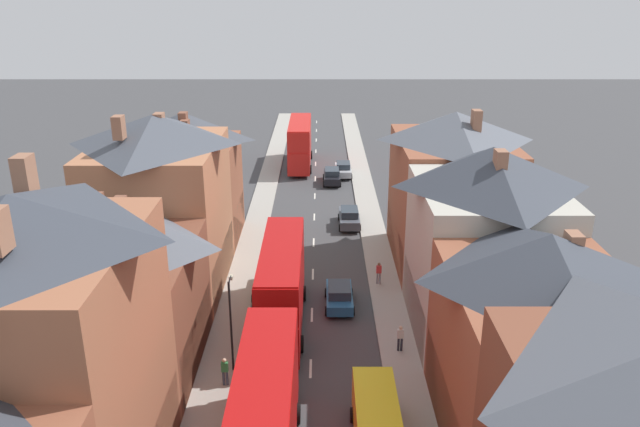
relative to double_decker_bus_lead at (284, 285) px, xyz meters
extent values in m
cube|color=#A8A399|center=(-3.29, 15.28, -2.75)|extent=(2.20, 104.00, 0.14)
cube|color=#A8A399|center=(6.91, 15.28, -2.75)|extent=(2.20, 104.00, 0.14)
cube|color=silver|center=(1.81, -4.72, -2.81)|extent=(0.14, 1.80, 0.01)
cube|color=silver|center=(1.81, 1.28, -2.81)|extent=(0.14, 1.80, 0.01)
cube|color=silver|center=(1.81, 7.28, -2.81)|extent=(0.14, 1.80, 0.01)
cube|color=silver|center=(1.81, 13.28, -2.81)|extent=(0.14, 1.80, 0.01)
cube|color=silver|center=(1.81, 19.28, -2.81)|extent=(0.14, 1.80, 0.01)
cube|color=silver|center=(1.81, 25.28, -2.81)|extent=(0.14, 1.80, 0.01)
cube|color=silver|center=(1.81, 31.28, -2.81)|extent=(0.14, 1.80, 0.01)
cube|color=silver|center=(1.81, 37.28, -2.81)|extent=(0.14, 1.80, 0.01)
cube|color=silver|center=(1.81, 43.28, -2.81)|extent=(0.14, 1.80, 0.01)
cube|color=silver|center=(1.81, 49.28, -2.81)|extent=(0.14, 1.80, 0.01)
cube|color=silver|center=(1.81, 55.28, -2.81)|extent=(0.14, 1.80, 0.01)
cube|color=silver|center=(1.81, 61.28, -2.81)|extent=(0.14, 1.80, 0.01)
cube|color=#A36042|center=(-8.39, -14.04, 2.97)|extent=(8.00, 9.78, 11.57)
pyramid|color=#383D47|center=(-8.39, -14.04, 9.64)|extent=(8.00, 9.78, 1.76)
cube|color=#99664C|center=(-8.89, -11.55, 10.43)|extent=(0.60, 0.90, 1.58)
cube|color=brown|center=(-8.39, -4.50, 0.73)|extent=(8.00, 9.30, 7.10)
cube|color=black|center=(-4.45, -4.50, -1.22)|extent=(0.12, 8.56, 3.20)
pyramid|color=#565B66|center=(-8.39, -4.50, 5.51)|extent=(8.00, 9.30, 2.46)
cube|color=brown|center=(-9.58, -2.92, 6.16)|extent=(0.60, 0.90, 1.31)
cube|color=brown|center=(-8.26, -3.22, 6.12)|extent=(0.60, 0.90, 1.21)
cube|color=#B2704C|center=(-8.39, 5.37, 2.34)|extent=(8.00, 10.43, 10.32)
cube|color=navy|center=(-4.45, 5.37, -1.22)|extent=(0.12, 9.60, 3.20)
pyramid|color=#474C56|center=(-8.39, 5.37, 8.47)|extent=(8.00, 10.43, 1.93)
cube|color=#99664C|center=(-9.76, 2.64, 9.17)|extent=(0.60, 0.90, 1.41)
cube|color=#99664C|center=(-8.09, 5.68, 8.96)|extent=(0.60, 0.90, 0.98)
cube|color=#935138|center=(-8.39, 14.15, 1.40)|extent=(8.00, 7.14, 8.44)
cube|color=#1E5133|center=(-4.45, 14.15, -1.22)|extent=(0.12, 6.56, 3.20)
pyramid|color=#474C56|center=(-8.39, 14.15, 6.73)|extent=(8.00, 7.14, 2.22)
cube|color=brown|center=(-7.85, 12.08, 7.21)|extent=(0.60, 0.90, 0.95)
cube|color=brown|center=(-8.11, 12.83, 7.42)|extent=(0.60, 0.90, 1.38)
cube|color=#935138|center=(12.01, -10.24, 1.23)|extent=(8.00, 9.94, 8.10)
cube|color=olive|center=(8.07, -10.24, -1.22)|extent=(0.12, 9.14, 3.20)
pyramid|color=#383D47|center=(12.01, -10.24, 6.40)|extent=(8.00, 9.94, 2.23)
cube|color=#99664C|center=(13.11, -9.86, 6.89)|extent=(0.60, 0.90, 0.99)
cube|color=#BCB7A8|center=(12.01, -0.54, 1.82)|extent=(8.00, 9.48, 9.28)
cube|color=olive|center=(8.07, -0.54, -1.22)|extent=(0.12, 8.72, 3.20)
pyramid|color=#383D47|center=(12.01, -0.54, 7.63)|extent=(8.00, 9.48, 2.32)
cube|color=#99664C|center=(11.98, -2.05, 8.30)|extent=(0.60, 0.90, 1.35)
cube|color=#935138|center=(12.01, 9.55, 1.98)|extent=(8.00, 10.69, 9.59)
cube|color=maroon|center=(8.07, 9.55, -1.22)|extent=(0.12, 9.84, 3.20)
pyramid|color=#565B66|center=(12.01, 9.55, 7.78)|extent=(8.00, 10.69, 2.02)
cube|color=#99664C|center=(13.03, 7.90, 8.50)|extent=(0.60, 0.90, 1.45)
cube|color=#B70F0F|center=(0.01, -0.02, -1.17)|extent=(2.44, 10.80, 2.50)
cube|color=#B70F0F|center=(0.01, -0.02, 1.23)|extent=(2.44, 10.58, 2.30)
cube|color=#B70F0F|center=(0.01, -0.02, 2.43)|extent=(2.39, 10.37, 0.10)
cube|color=#28333D|center=(0.01, 5.33, -0.97)|extent=(2.20, 0.10, 1.20)
cube|color=#28333D|center=(0.01, 5.33, 1.33)|extent=(2.20, 0.10, 1.10)
cube|color=#28333D|center=(-1.18, -0.02, -0.92)|extent=(0.06, 9.18, 0.90)
cube|color=#28333D|center=(-1.18, -0.02, 1.33)|extent=(0.06, 9.18, 0.90)
cube|color=yellow|center=(0.01, 5.33, 2.13)|extent=(1.34, 0.08, 0.32)
cylinder|color=black|center=(-1.21, 3.32, -2.32)|extent=(0.30, 1.00, 1.00)
cylinder|color=black|center=(1.23, 3.32, -2.32)|extent=(0.30, 1.00, 1.00)
cylinder|color=black|center=(-1.21, -2.99, -2.32)|extent=(0.30, 1.00, 1.00)
cylinder|color=black|center=(1.23, -2.99, -2.32)|extent=(0.30, 1.00, 1.00)
cube|color=red|center=(0.01, 36.20, -1.17)|extent=(2.44, 10.80, 2.50)
cube|color=red|center=(0.01, 36.20, 1.23)|extent=(2.44, 10.58, 2.30)
cube|color=red|center=(0.01, 36.20, 2.43)|extent=(2.39, 10.37, 0.10)
cube|color=#28333D|center=(0.01, 41.55, -0.97)|extent=(2.20, 0.10, 1.20)
cube|color=#28333D|center=(0.01, 41.55, 1.33)|extent=(2.20, 0.10, 1.10)
cube|color=#28333D|center=(-1.18, 36.20, -0.92)|extent=(0.06, 9.18, 0.90)
cube|color=#28333D|center=(-1.18, 36.20, 1.33)|extent=(0.06, 9.18, 0.90)
cube|color=yellow|center=(0.01, 41.55, 2.13)|extent=(1.34, 0.08, 0.32)
cylinder|color=black|center=(-1.21, 39.54, -2.32)|extent=(0.30, 1.00, 1.00)
cylinder|color=black|center=(1.23, 39.54, -2.32)|extent=(0.30, 1.00, 1.00)
cylinder|color=black|center=(-1.21, 33.23, -2.32)|extent=(0.30, 1.00, 1.00)
cylinder|color=black|center=(1.23, 33.23, -2.32)|extent=(0.30, 1.00, 1.00)
cube|color=#B70F0F|center=(0.01, -12.57, 1.23)|extent=(2.44, 10.58, 2.30)
cube|color=#B70F0F|center=(0.01, -12.57, 2.43)|extent=(2.39, 10.37, 0.10)
cube|color=#28333D|center=(0.01, -7.22, -0.97)|extent=(2.20, 0.10, 1.20)
cube|color=#28333D|center=(0.01, -7.22, 1.33)|extent=(2.20, 0.10, 1.10)
cube|color=#28333D|center=(-1.18, -12.57, 1.33)|extent=(0.06, 9.18, 0.90)
cube|color=yellow|center=(0.01, -7.22, 2.13)|extent=(1.34, 0.08, 0.32)
cylinder|color=black|center=(-1.21, -9.22, -2.32)|extent=(0.30, 1.00, 1.00)
cylinder|color=black|center=(1.23, -9.22, -2.32)|extent=(0.30, 1.00, 1.00)
cube|color=#B7BABF|center=(4.91, 32.31, -2.16)|extent=(1.70, 4.19, 0.69)
cube|color=#28333D|center=(4.91, 32.10, -1.52)|extent=(1.46, 2.09, 0.60)
cylinder|color=black|center=(4.06, 33.61, -2.51)|extent=(0.20, 0.62, 0.62)
cylinder|color=black|center=(5.76, 33.61, -2.51)|extent=(0.20, 0.62, 0.62)
cylinder|color=black|center=(4.06, 31.02, -2.51)|extent=(0.20, 0.62, 0.62)
cylinder|color=black|center=(5.76, 31.02, -2.51)|extent=(0.20, 0.62, 0.62)
cube|color=#4C515B|center=(4.91, 17.10, -2.13)|extent=(1.70, 4.29, 0.75)
cube|color=#28333D|center=(4.91, 16.89, -1.46)|extent=(1.46, 2.15, 0.60)
cylinder|color=black|center=(4.06, 18.43, -2.51)|extent=(0.20, 0.62, 0.62)
cylinder|color=black|center=(5.76, 18.43, -2.51)|extent=(0.20, 0.62, 0.62)
cylinder|color=black|center=(4.06, 15.77, -2.51)|extent=(0.20, 0.62, 0.62)
cylinder|color=black|center=(5.76, 15.77, -2.51)|extent=(0.20, 0.62, 0.62)
cube|color=black|center=(-1.29, 4.19, -2.14)|extent=(1.70, 4.19, 0.73)
cube|color=#28333D|center=(-1.29, 3.99, -1.47)|extent=(1.46, 2.09, 0.60)
cylinder|color=black|center=(-2.14, 5.49, -2.51)|extent=(0.20, 0.62, 0.62)
cylinder|color=black|center=(-0.44, 5.49, -2.51)|extent=(0.20, 0.62, 0.62)
cylinder|color=black|center=(-2.14, 2.90, -2.51)|extent=(0.20, 0.62, 0.62)
cylinder|color=black|center=(-0.44, 2.90, -2.51)|extent=(0.20, 0.62, 0.62)
cube|color=#236093|center=(3.61, 2.47, -2.17)|extent=(1.70, 4.10, 0.67)
cube|color=#28333D|center=(3.61, 2.27, -1.54)|extent=(1.46, 2.05, 0.60)
cylinder|color=black|center=(2.76, 3.74, -2.51)|extent=(0.20, 0.62, 0.62)
cylinder|color=black|center=(4.46, 3.74, -2.51)|extent=(0.20, 0.62, 0.62)
cylinder|color=black|center=(2.76, 1.20, -2.51)|extent=(0.20, 0.62, 0.62)
cylinder|color=black|center=(4.46, 1.20, -2.51)|extent=(0.20, 0.62, 0.62)
cube|color=black|center=(3.61, 29.65, -2.14)|extent=(1.70, 4.28, 0.74)
cube|color=#28333D|center=(3.61, 29.44, -1.47)|extent=(1.46, 2.14, 0.60)
cylinder|color=black|center=(2.76, 30.98, -2.51)|extent=(0.20, 0.62, 0.62)
cylinder|color=black|center=(4.46, 30.98, -2.51)|extent=(0.20, 0.62, 0.62)
cylinder|color=black|center=(2.76, 28.32, -2.51)|extent=(0.20, 0.62, 0.62)
cylinder|color=black|center=(4.46, 28.32, -2.51)|extent=(0.20, 0.62, 0.62)
cube|color=yellow|center=(4.91, -10.71, -1.46)|extent=(1.96, 5.20, 2.10)
cube|color=#28333D|center=(4.91, -8.16, -1.16)|extent=(1.76, 0.10, 0.90)
cylinder|color=black|center=(3.93, -9.15, -2.46)|extent=(0.24, 0.72, 0.72)
cylinder|color=black|center=(5.89, -9.15, -2.46)|extent=(0.24, 0.72, 0.72)
cylinder|color=#3D4256|center=(-2.75, -6.40, -2.26)|extent=(0.14, 0.14, 0.84)
cylinder|color=#3D4256|center=(-2.57, -6.40, -2.26)|extent=(0.14, 0.14, 0.84)
cube|color=#338447|center=(-2.66, -6.40, -1.57)|extent=(0.36, 0.22, 0.54)
sphere|color=beige|center=(-2.66, -6.40, -1.18)|extent=(0.22, 0.22, 0.22)
cylinder|color=#23232D|center=(6.87, -3.11, -2.26)|extent=(0.14, 0.14, 0.84)
cylinder|color=#23232D|center=(7.05, -3.11, -2.26)|extent=(0.14, 0.14, 0.84)
cube|color=silver|center=(6.96, -3.11, -1.57)|extent=(0.36, 0.22, 0.54)
sphere|color=beige|center=(6.96, -3.11, -1.18)|extent=(0.22, 0.22, 0.22)
cylinder|color=gray|center=(6.39, 5.48, -2.26)|extent=(0.14, 0.14, 0.84)
cylinder|color=gray|center=(6.57, 5.48, -2.26)|extent=(0.14, 0.14, 0.84)
cube|color=red|center=(6.48, 5.48, -1.57)|extent=(0.36, 0.22, 0.54)
sphere|color=brown|center=(6.48, 5.48, -1.18)|extent=(0.22, 0.22, 0.22)
cylinder|color=black|center=(-2.44, -5.02, -0.07)|extent=(0.12, 0.12, 5.50)
cylinder|color=black|center=(-2.44, -4.57, 2.58)|extent=(0.08, 0.90, 0.08)
cube|color=beige|center=(-2.44, -4.12, 2.50)|extent=(0.20, 0.32, 0.20)
camera|label=1|loc=(2.33, -34.23, 17.27)|focal=35.00mm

